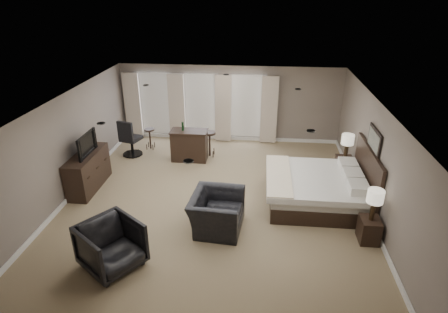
# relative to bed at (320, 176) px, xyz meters

# --- Properties ---
(room) EXTENTS (7.60, 8.60, 2.64)m
(room) POSITION_rel_bed_xyz_m (-2.58, -0.24, 0.55)
(room) COLOR #867455
(room) RESTS_ON ground
(window_bay) EXTENTS (5.25, 0.20, 2.30)m
(window_bay) POSITION_rel_bed_xyz_m (-3.58, 3.86, 0.45)
(window_bay) COLOR silver
(window_bay) RESTS_ON room
(bed) EXTENTS (2.37, 2.26, 1.51)m
(bed) POSITION_rel_bed_xyz_m (0.00, 0.00, 0.00)
(bed) COLOR silver
(bed) RESTS_ON ground
(nightstand_near) EXTENTS (0.40, 0.49, 0.54)m
(nightstand_near) POSITION_rel_bed_xyz_m (0.89, -1.45, -0.49)
(nightstand_near) COLOR black
(nightstand_near) RESTS_ON ground
(nightstand_far) EXTENTS (0.46, 0.56, 0.61)m
(nightstand_far) POSITION_rel_bed_xyz_m (0.89, 1.45, -0.45)
(nightstand_far) COLOR black
(nightstand_far) RESTS_ON ground
(lamp_near) EXTENTS (0.34, 0.34, 0.70)m
(lamp_near) POSITION_rel_bed_xyz_m (0.89, -1.45, 0.13)
(lamp_near) COLOR beige
(lamp_near) RESTS_ON nightstand_near
(lamp_far) EXTENTS (0.34, 0.34, 0.70)m
(lamp_far) POSITION_rel_bed_xyz_m (0.89, 1.45, 0.20)
(lamp_far) COLOR beige
(lamp_far) RESTS_ON nightstand_far
(wall_art) EXTENTS (0.04, 0.96, 0.56)m
(wall_art) POSITION_rel_bed_xyz_m (1.12, 0.00, 1.00)
(wall_art) COLOR slate
(wall_art) RESTS_ON room
(dresser) EXTENTS (0.55, 1.70, 0.99)m
(dresser) POSITION_rel_bed_xyz_m (-6.03, 0.17, -0.26)
(dresser) COLOR black
(dresser) RESTS_ON ground
(tv) EXTENTS (0.58, 1.01, 0.13)m
(tv) POSITION_rel_bed_xyz_m (-6.03, 0.17, 0.30)
(tv) COLOR black
(tv) RESTS_ON dresser
(armchair_near) EXTENTS (0.93, 1.33, 1.11)m
(armchair_near) POSITION_rel_bed_xyz_m (-2.40, -1.30, -0.20)
(armchair_near) COLOR black
(armchair_near) RESTS_ON ground
(armchair_far) EXTENTS (1.38, 1.40, 1.06)m
(armchair_far) POSITION_rel_bed_xyz_m (-4.25, -2.78, -0.23)
(armchair_far) COLOR black
(armchair_far) RESTS_ON ground
(bar_counter) EXTENTS (1.13, 0.59, 0.98)m
(bar_counter) POSITION_rel_bed_xyz_m (-3.66, 2.18, -0.26)
(bar_counter) COLOR black
(bar_counter) RESTS_ON ground
(bar_stool_left) EXTENTS (0.40, 0.40, 0.70)m
(bar_stool_left) POSITION_rel_bed_xyz_m (-5.13, 2.92, -0.40)
(bar_stool_left) COLOR black
(bar_stool_left) RESTS_ON ground
(bar_stool_right) EXTENTS (0.51, 0.51, 0.81)m
(bar_stool_right) POSITION_rel_bed_xyz_m (-3.08, 2.54, -0.35)
(bar_stool_right) COLOR black
(bar_stool_right) RESTS_ON ground
(desk_chair) EXTENTS (0.77, 0.77, 1.21)m
(desk_chair) POSITION_rel_bed_xyz_m (-5.56, 2.35, -0.15)
(desk_chair) COLOR black
(desk_chair) RESTS_ON ground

